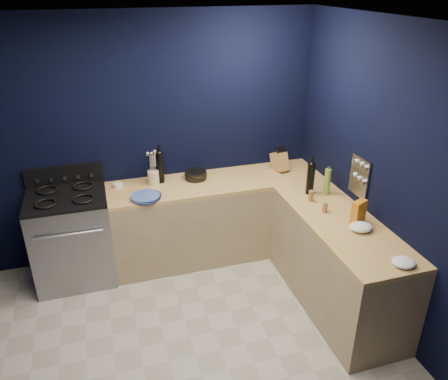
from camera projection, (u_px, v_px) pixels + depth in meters
name	position (u px, v px, depth m)	size (l,w,h in m)	color
floor	(196.00, 356.00, 3.70)	(3.50, 3.50, 0.02)	#ABA796
ceiling	(183.00, 25.00, 2.55)	(3.50, 3.50, 0.02)	silver
wall_back	(153.00, 141.00, 4.64)	(3.50, 0.02, 2.60)	black
wall_right	(402.00, 190.00, 3.58)	(0.02, 3.50, 2.60)	black
cab_back	(217.00, 219.00, 4.90)	(2.30, 0.63, 0.86)	tan
top_back	(217.00, 182.00, 4.70)	(2.30, 0.63, 0.04)	olive
cab_right	(336.00, 265.00, 4.12)	(0.63, 1.67, 0.86)	tan
top_right	(342.00, 223.00, 3.93)	(0.63, 1.67, 0.04)	olive
gas_range	(73.00, 239.00, 4.47)	(0.76, 0.66, 0.92)	gray
oven_door	(73.00, 257.00, 4.21)	(0.59, 0.02, 0.42)	black
cooktop	(65.00, 197.00, 4.27)	(0.76, 0.66, 0.03)	black
backguard	(64.00, 175.00, 4.48)	(0.76, 0.06, 0.20)	black
spice_panel	(360.00, 177.00, 4.10)	(0.02, 0.28, 0.38)	gray
wall_outlet	(155.00, 161.00, 4.72)	(0.09, 0.02, 0.13)	white
plate_stack	(146.00, 197.00, 4.31)	(0.28, 0.28, 0.04)	#3A5C9A
ramekin	(118.00, 185.00, 4.55)	(0.10, 0.10, 0.04)	white
utensil_crock	(153.00, 177.00, 4.59)	(0.12, 0.12, 0.15)	beige
wine_bottle_back	(160.00, 168.00, 4.59)	(0.08, 0.08, 0.33)	black
lemon_basket	(196.00, 175.00, 4.72)	(0.23, 0.23, 0.09)	black
knife_block	(280.00, 162.00, 4.90)	(0.11, 0.19, 0.20)	olive
wine_bottle_right	(310.00, 179.00, 4.35)	(0.08, 0.08, 0.32)	black
oil_bottle	(327.00, 182.00, 4.35)	(0.06, 0.06, 0.27)	olive
spice_jar_near	(311.00, 196.00, 4.25)	(0.05, 0.05, 0.11)	olive
spice_jar_far	(325.00, 208.00, 4.05)	(0.05, 0.05, 0.09)	olive
crouton_bag	(359.00, 212.00, 3.85)	(0.14, 0.07, 0.21)	#BF4214
towel_front	(361.00, 227.00, 3.76)	(0.20, 0.17, 0.07)	white
towel_end	(404.00, 262.00, 3.31)	(0.18, 0.16, 0.05)	white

